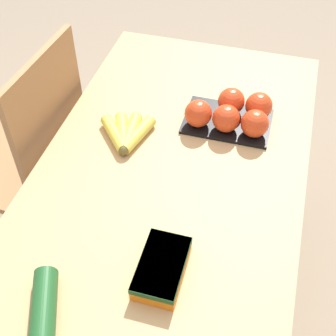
{
  "coord_description": "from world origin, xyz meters",
  "views": [
    {
      "loc": [
        -0.84,
        -0.23,
        1.7
      ],
      "look_at": [
        0.0,
        0.0,
        0.78
      ],
      "focal_mm": 50.0,
      "sensor_mm": 36.0,
      "label": 1
    }
  ],
  "objects_px": {
    "banana_bunch": "(126,134)",
    "carrot_bag": "(162,267)",
    "chair": "(32,162)",
    "tomato_pack": "(233,114)",
    "cucumber_near": "(43,315)"
  },
  "relations": [
    {
      "from": "cucumber_near",
      "to": "tomato_pack",
      "type": "bearing_deg",
      "value": -20.22
    },
    {
      "from": "chair",
      "to": "banana_bunch",
      "type": "xyz_separation_m",
      "value": [
        -0.04,
        -0.39,
        0.26
      ]
    },
    {
      "from": "chair",
      "to": "carrot_bag",
      "type": "bearing_deg",
      "value": 57.86
    },
    {
      "from": "chair",
      "to": "tomato_pack",
      "type": "bearing_deg",
      "value": 103.0
    },
    {
      "from": "tomato_pack",
      "to": "chair",
      "type": "bearing_deg",
      "value": 98.86
    },
    {
      "from": "chair",
      "to": "tomato_pack",
      "type": "distance_m",
      "value": 0.74
    },
    {
      "from": "tomato_pack",
      "to": "cucumber_near",
      "type": "relative_size",
      "value": 1.26
    },
    {
      "from": "cucumber_near",
      "to": "carrot_bag",
      "type": "bearing_deg",
      "value": -49.55
    },
    {
      "from": "banana_bunch",
      "to": "carrot_bag",
      "type": "bearing_deg",
      "value": -151.0
    },
    {
      "from": "chair",
      "to": "carrot_bag",
      "type": "relative_size",
      "value": 5.65
    },
    {
      "from": "cucumber_near",
      "to": "banana_bunch",
      "type": "bearing_deg",
      "value": 1.96
    },
    {
      "from": "chair",
      "to": "cucumber_near",
      "type": "height_order",
      "value": "chair"
    },
    {
      "from": "carrot_bag",
      "to": "cucumber_near",
      "type": "bearing_deg",
      "value": 130.45
    },
    {
      "from": "carrot_bag",
      "to": "tomato_pack",
      "type": "bearing_deg",
      "value": -6.4
    },
    {
      "from": "chair",
      "to": "banana_bunch",
      "type": "bearing_deg",
      "value": 88.23
    }
  ]
}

